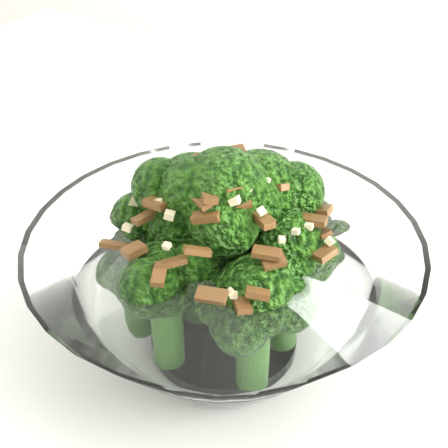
# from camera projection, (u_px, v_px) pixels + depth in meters

# --- Properties ---
(table) EXTENTS (1.39, 1.14, 0.75)m
(table) POSITION_uv_depth(u_px,v_px,m) (229.00, 333.00, 0.59)
(table) COLOR white
(table) RESTS_ON ground
(broccoli_dish) EXTENTS (0.25, 0.25, 0.16)m
(broccoli_dish) POSITION_uv_depth(u_px,v_px,m) (224.00, 279.00, 0.45)
(broccoli_dish) COLOR white
(broccoli_dish) RESTS_ON table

